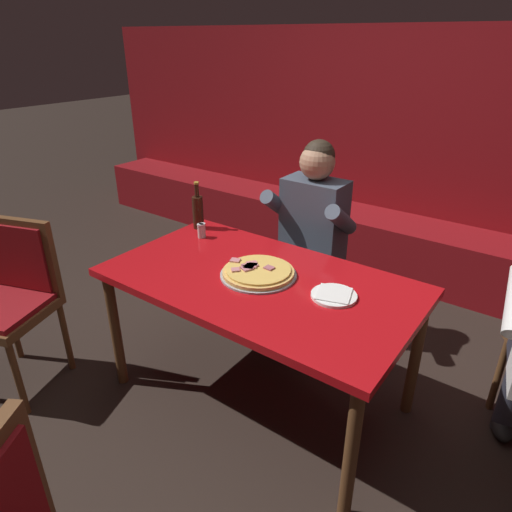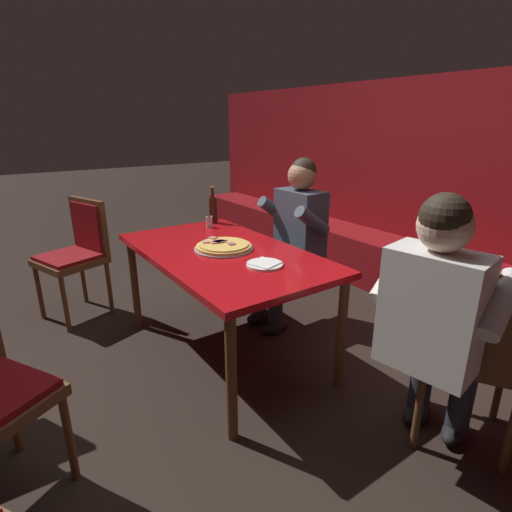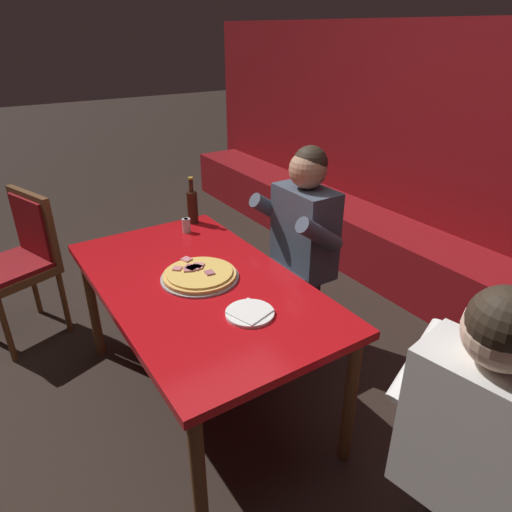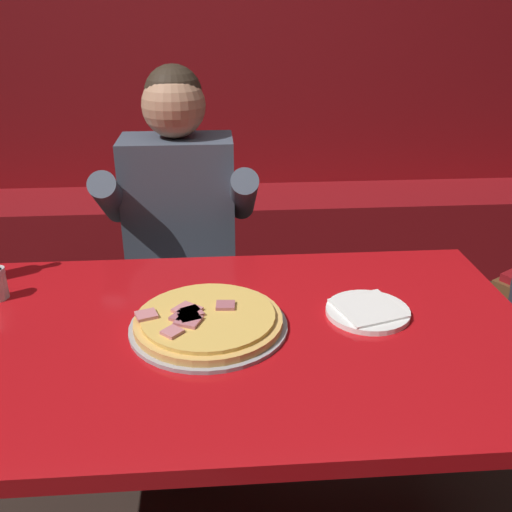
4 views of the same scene
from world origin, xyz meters
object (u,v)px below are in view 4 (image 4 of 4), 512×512
at_px(pizza, 208,321).
at_px(diner_seated_blue_shirt, 180,240).
at_px(plate_white_paper, 368,311).
at_px(shaker_red_pepper_flakes, 0,284).
at_px(main_dining_table, 218,357).

bearing_deg(pizza, diner_seated_blue_shirt, 98.83).
distance_m(pizza, plate_white_paper, 0.40).
bearing_deg(diner_seated_blue_shirt, shaker_red_pepper_flakes, -134.68).
bearing_deg(shaker_red_pepper_flakes, diner_seated_blue_shirt, 45.32).
bearing_deg(pizza, plate_white_paper, 5.24).
height_order(plate_white_paper, shaker_red_pepper_flakes, shaker_red_pepper_flakes).
height_order(main_dining_table, diner_seated_blue_shirt, diner_seated_blue_shirt).
distance_m(main_dining_table, pizza, 0.10).
height_order(main_dining_table, plate_white_paper, plate_white_paper).
bearing_deg(shaker_red_pepper_flakes, main_dining_table, -20.75).
relative_size(main_dining_table, pizza, 4.03).
bearing_deg(main_dining_table, plate_white_paper, 8.41).
bearing_deg(plate_white_paper, shaker_red_pepper_flakes, 170.46).
bearing_deg(diner_seated_blue_shirt, pizza, -81.17).
distance_m(pizza, diner_seated_blue_shirt, 0.65).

